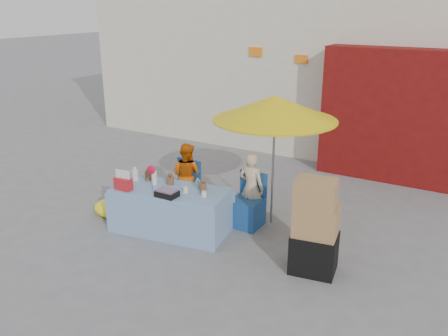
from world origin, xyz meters
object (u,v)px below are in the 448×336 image
Objects in this scene: chair_right at (247,210)px; vendor_orange at (187,175)px; chair_left at (183,195)px; umbrella at (275,109)px; market_table at (171,209)px; box_stack at (315,230)px; vendor_beige at (251,188)px.

chair_right is 0.74× the size of vendor_orange.
umbrella is (1.55, 0.28, 1.64)m from chair_left.
box_stack reaches higher than market_table.
umbrella is at bearing -152.55° from vendor_beige.
chair_right is (1.25, 0.00, 0.00)m from chair_left.
vendor_beige is at bearing 146.96° from box_stack.
box_stack is (2.65, -0.78, 0.35)m from chair_left.
chair_right is 0.36m from vendor_beige.
chair_left is 0.35m from vendor_orange.
chair_left is at bearing 102.53° from market_table.
umbrella is at bearing 11.28° from chair_left.
box_stack is at bearing 147.85° from vendor_beige.
market_table is 0.92× the size of umbrella.
market_table is 1.22m from chair_right.
vendor_beige is 1.34m from umbrella.
umbrella reaches higher than vendor_beige.
umbrella is at bearing 30.91° from market_table.
chair_left is 1.25m from chair_right.
vendor_orange is 0.55× the size of umbrella.
vendor_beige is at bearing 34.41° from market_table.
chair_left is 0.41× the size of umbrella.
chair_right is at bearing 150.98° from box_stack.
box_stack is (1.10, -1.06, -1.29)m from umbrella.
umbrella is at bearing 44.36° from chair_right.
chair_right is (0.94, 0.77, -0.10)m from market_table.
vendor_orange is (-0.00, 0.13, 0.32)m from chair_left.
vendor_beige reaches higher than vendor_orange.
chair_left is 0.74× the size of vendor_orange.
box_stack is (1.40, -0.91, 0.01)m from vendor_beige.
box_stack is at bearing -9.65° from market_table.
vendor_beige is (0.94, 0.90, 0.24)m from market_table.
vendor_orange is 2.81m from box_stack.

